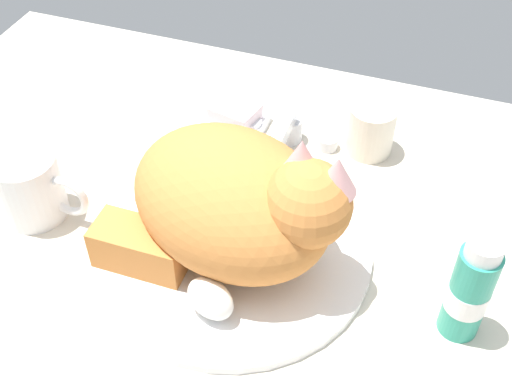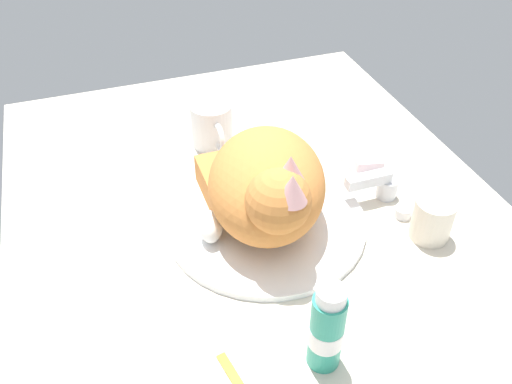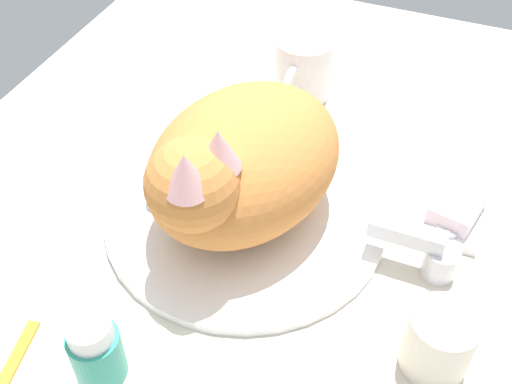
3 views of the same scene
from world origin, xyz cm
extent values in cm
cube|color=beige|center=(0.00, 0.00, -1.50)|extent=(110.00, 82.50, 3.00)
cylinder|color=white|center=(0.00, 0.00, 0.56)|extent=(32.59, 32.59, 1.11)
cylinder|color=silver|center=(0.00, 22.25, 1.83)|extent=(3.60, 3.60, 3.67)
cube|color=silver|center=(0.00, 18.22, 4.67)|extent=(2.00, 8.06, 2.00)
cylinder|color=silver|center=(-5.57, 22.25, 0.90)|extent=(2.80, 2.80, 1.80)
cylinder|color=silver|center=(5.57, 22.25, 0.90)|extent=(2.80, 2.80, 1.80)
ellipsoid|color=#D17F3D|center=(0.00, 0.00, 8.55)|extent=(28.38, 24.85, 14.87)
sphere|color=#D17F3D|center=(8.88, -1.60, 12.64)|extent=(11.85, 11.85, 9.33)
ellipsoid|color=white|center=(7.11, -1.00, 10.41)|extent=(7.40, 6.82, 5.13)
cone|color=#DB9E9E|center=(7.42, 0.62, 16.60)|extent=(5.33, 5.33, 4.20)
cone|color=#DB9E9E|center=(11.40, -0.74, 16.60)|extent=(5.33, 5.33, 4.20)
cube|color=#D17F3D|center=(-8.83, -5.60, 3.71)|extent=(10.68, 5.26, 5.19)
ellipsoid|color=white|center=(1.15, -9.49, 3.45)|extent=(6.46, 5.22, 4.67)
cylinder|color=white|center=(-25.63, -1.89, 4.38)|extent=(8.05, 8.05, 8.76)
torus|color=white|center=(-20.40, -1.89, 4.38)|extent=(5.91, 1.00, 5.91)
cylinder|color=silver|center=(11.00, 23.72, 3.54)|extent=(6.33, 6.33, 7.09)
cube|color=white|center=(-8.24, 22.55, 0.60)|extent=(9.00, 6.40, 1.20)
cube|color=silver|center=(-8.24, 22.55, 2.33)|extent=(7.25, 6.18, 2.27)
cylinder|color=teal|center=(26.28, -1.82, 5.87)|extent=(4.26, 4.26, 11.74)
cylinder|color=white|center=(26.28, -1.82, 5.28)|extent=(4.34, 4.34, 2.93)
cylinder|color=white|center=(26.28, -1.82, 12.64)|extent=(3.62, 3.62, 1.80)
camera|label=1|loc=(19.57, -47.43, 59.65)|focal=46.46mm
camera|label=2|loc=(61.04, -22.93, 60.66)|focal=37.92mm
camera|label=3|loc=(46.07, 19.80, 53.75)|focal=44.08mm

